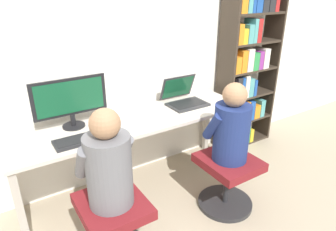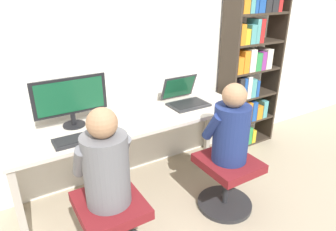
{
  "view_description": "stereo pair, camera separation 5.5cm",
  "coord_description": "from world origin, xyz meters",
  "views": [
    {
      "loc": [
        -1.01,
        -1.81,
        1.74
      ],
      "look_at": [
        0.23,
        0.13,
        0.75
      ],
      "focal_mm": 32.0,
      "sensor_mm": 36.0,
      "label": 1
    },
    {
      "loc": [
        -0.96,
        -1.84,
        1.74
      ],
      "look_at": [
        0.23,
        0.13,
        0.75
      ],
      "focal_mm": 32.0,
      "sensor_mm": 36.0,
      "label": 2
    }
  ],
  "objects": [
    {
      "name": "wall_back",
      "position": [
        0.0,
        0.62,
        1.3
      ],
      "size": [
        10.0,
        0.05,
        2.6
      ],
      "color": "white",
      "rests_on": "ground_plane"
    },
    {
      "name": "keyboard",
      "position": [
        -0.5,
        0.14,
        0.72
      ],
      "size": [
        0.39,
        0.17,
        0.03
      ],
      "color": "#232326",
      "rests_on": "desk"
    },
    {
      "name": "computer_mouse_by_keyboard",
      "position": [
        -0.24,
        0.14,
        0.73
      ],
      "size": [
        0.07,
        0.09,
        0.03
      ],
      "color": "silver",
      "rests_on": "desk"
    },
    {
      "name": "ground_plane",
      "position": [
        0.0,
        0.0,
        0.0
      ],
      "size": [
        14.0,
        14.0,
        0.0
      ],
      "primitive_type": "plane",
      "color": "tan"
    },
    {
      "name": "person_at_laptop",
      "position": [
        0.52,
        -0.32,
        0.74
      ],
      "size": [
        0.34,
        0.31,
        0.64
      ],
      "color": "navy",
      "rests_on": "office_chair_right"
    },
    {
      "name": "bookshelf",
      "position": [
        1.43,
        0.42,
        0.88
      ],
      "size": [
        0.7,
        0.26,
        1.79
      ],
      "color": "#382D23",
      "rests_on": "ground_plane"
    },
    {
      "name": "office_chair_left",
      "position": [
        -0.48,
        -0.31,
        0.28
      ],
      "size": [
        0.46,
        0.46,
        0.46
      ],
      "color": "#262628",
      "rests_on": "ground_plane"
    },
    {
      "name": "office_chair_right",
      "position": [
        0.52,
        -0.32,
        0.28
      ],
      "size": [
        0.46,
        0.46,
        0.46
      ],
      "color": "#262628",
      "rests_on": "ground_plane"
    },
    {
      "name": "person_at_monitor",
      "position": [
        -0.48,
        -0.3,
        0.74
      ],
      "size": [
        0.35,
        0.31,
        0.65
      ],
      "color": "slate",
      "rests_on": "office_chair_left"
    },
    {
      "name": "desk",
      "position": [
        0.0,
        0.28,
        0.64
      ],
      "size": [
        2.06,
        0.56,
        0.71
      ],
      "color": "beige",
      "rests_on": "ground_plane"
    },
    {
      "name": "laptop",
      "position": [
        0.56,
        0.35,
        0.76
      ],
      "size": [
        0.36,
        0.34,
        0.25
      ],
      "color": "#2D2D30",
      "rests_on": "desk"
    },
    {
      "name": "desktop_monitor",
      "position": [
        -0.48,
        0.41,
        0.93
      ],
      "size": [
        0.57,
        0.18,
        0.4
      ],
      "color": "black",
      "rests_on": "desk"
    }
  ]
}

